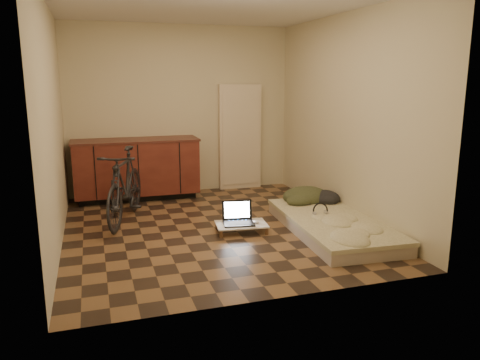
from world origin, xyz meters
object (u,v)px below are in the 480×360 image
object	(u,v)px
lap_desk	(241,225)
laptop	(238,219)
bicycle	(125,182)
futon	(332,225)

from	to	relation	value
lap_desk	laptop	bearing A→B (deg)	131.48
bicycle	futon	distance (m)	2.61
futon	bicycle	bearing A→B (deg)	156.92
bicycle	laptop	size ratio (longest dim) A/B	3.92
bicycle	lap_desk	distance (m)	1.58
bicycle	laptop	bearing A→B (deg)	-13.21
laptop	futon	bearing A→B (deg)	-10.15
bicycle	laptop	xyz separation A→B (m)	(1.25, -0.78, -0.37)
bicycle	laptop	world-z (taller)	bicycle
bicycle	lap_desk	size ratio (longest dim) A/B	2.49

